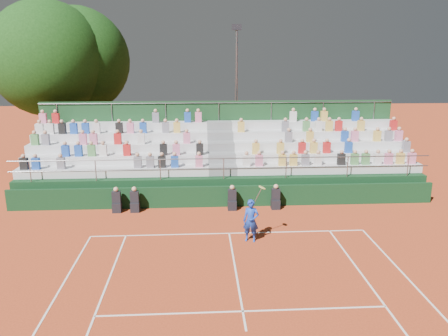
{
  "coord_description": "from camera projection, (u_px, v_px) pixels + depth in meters",
  "views": [
    {
      "loc": [
        -1.16,
        -16.25,
        7.03
      ],
      "look_at": [
        0.0,
        3.5,
        1.8
      ],
      "focal_mm": 35.0,
      "sensor_mm": 36.0,
      "label": 1
    }
  ],
  "objects": [
    {
      "name": "floodlight_mast",
      "position": [
        236.0,
        84.0,
        28.13
      ],
      "size": [
        0.6,
        0.25,
        8.77
      ],
      "color": "gray",
      "rests_on": "ground"
    },
    {
      "name": "grandstand",
      "position": [
        221.0,
        167.0,
        23.48
      ],
      "size": [
        20.0,
        5.2,
        4.4
      ],
      "color": "black",
      "rests_on": "ground"
    },
    {
      "name": "ground",
      "position": [
        229.0,
        233.0,
        17.55
      ],
      "size": [
        90.0,
        90.0,
        0.0
      ],
      "primitive_type": "plane",
      "color": "#B5411E",
      "rests_on": "ground"
    },
    {
      "name": "courtside_wall",
      "position": [
        224.0,
        196.0,
        20.51
      ],
      "size": [
        20.0,
        0.15,
        1.0
      ],
      "primitive_type": "cube",
      "color": "black",
      "rests_on": "ground"
    },
    {
      "name": "tree_west",
      "position": [
        48.0,
        59.0,
        26.8
      ],
      "size": [
        7.04,
        7.04,
        10.19
      ],
      "color": "#3C2816",
      "rests_on": "ground"
    },
    {
      "name": "tennis_player",
      "position": [
        251.0,
        221.0,
        16.64
      ],
      "size": [
        0.87,
        0.54,
        2.22
      ],
      "color": "#173BAD",
      "rests_on": "ground"
    },
    {
      "name": "line_officials",
      "position": [
        190.0,
        201.0,
        19.99
      ],
      "size": [
        7.68,
        0.4,
        1.19
      ],
      "color": "black",
      "rests_on": "ground"
    },
    {
      "name": "tree_east",
      "position": [
        77.0,
        61.0,
        28.49
      ],
      "size": [
        6.86,
        6.86,
        9.99
      ],
      "color": "#3C2816",
      "rests_on": "ground"
    }
  ]
}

